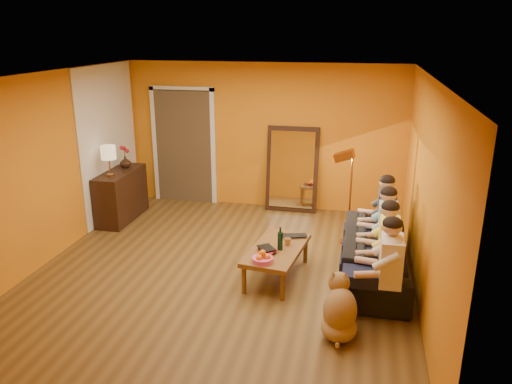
% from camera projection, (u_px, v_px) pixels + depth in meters
% --- Properties ---
extents(room_shell, '(5.00, 5.50, 2.60)m').
position_uv_depth(room_shell, '(229.00, 172.00, 6.72)').
color(room_shell, brown).
rests_on(room_shell, ground).
extents(white_accent, '(0.02, 1.90, 2.58)m').
position_uv_depth(white_accent, '(109.00, 142.00, 8.50)').
color(white_accent, white).
rests_on(white_accent, wall_left).
extents(doorway_recess, '(1.06, 0.30, 2.10)m').
position_uv_depth(doorway_recess, '(186.00, 145.00, 9.38)').
color(doorway_recess, '#3F2D19').
rests_on(doorway_recess, floor).
extents(door_jamb_left, '(0.08, 0.06, 2.20)m').
position_uv_depth(door_jamb_left, '(155.00, 145.00, 9.39)').
color(door_jamb_left, white).
rests_on(door_jamb_left, wall_back).
extents(door_jamb_right, '(0.08, 0.06, 2.20)m').
position_uv_depth(door_jamb_right, '(213.00, 148.00, 9.16)').
color(door_jamb_right, white).
rests_on(door_jamb_right, wall_back).
extents(door_header, '(1.22, 0.06, 0.08)m').
position_uv_depth(door_header, '(181.00, 88.00, 8.94)').
color(door_header, white).
rests_on(door_header, wall_back).
extents(mirror_frame, '(0.92, 0.27, 1.51)m').
position_uv_depth(mirror_frame, '(292.00, 169.00, 8.88)').
color(mirror_frame, '#321E10').
rests_on(mirror_frame, floor).
extents(mirror_glass, '(0.78, 0.21, 1.35)m').
position_uv_depth(mirror_glass, '(292.00, 170.00, 8.84)').
color(mirror_glass, white).
rests_on(mirror_glass, mirror_frame).
extents(sideboard, '(0.44, 1.18, 0.85)m').
position_uv_depth(sideboard, '(121.00, 195.00, 8.54)').
color(sideboard, '#321E10').
rests_on(sideboard, floor).
extents(table_lamp, '(0.24, 0.24, 0.51)m').
position_uv_depth(table_lamp, '(109.00, 161.00, 8.05)').
color(table_lamp, beige).
rests_on(table_lamp, sideboard).
extents(sofa, '(2.12, 0.83, 0.62)m').
position_uv_depth(sofa, '(375.00, 255.00, 6.56)').
color(sofa, black).
rests_on(sofa, floor).
extents(coffee_table, '(0.78, 1.29, 0.42)m').
position_uv_depth(coffee_table, '(277.00, 262.00, 6.57)').
color(coffee_table, brown).
rests_on(coffee_table, floor).
extents(floor_lamp, '(0.33, 0.27, 1.44)m').
position_uv_depth(floor_lamp, '(350.00, 199.00, 7.44)').
color(floor_lamp, '#AE6F33').
rests_on(floor_lamp, floor).
extents(dog, '(0.52, 0.67, 0.70)m').
position_uv_depth(dog, '(340.00, 306.00, 5.27)').
color(dog, '#AA864D').
rests_on(dog, floor).
extents(person_far_left, '(0.70, 0.44, 1.22)m').
position_uv_depth(person_far_left, '(390.00, 269.00, 5.51)').
color(person_far_left, silver).
rests_on(person_far_left, sofa).
extents(person_mid_left, '(0.70, 0.44, 1.22)m').
position_uv_depth(person_mid_left, '(388.00, 249.00, 6.02)').
color(person_mid_left, '#FFED54').
rests_on(person_mid_left, sofa).
extents(person_mid_right, '(0.70, 0.44, 1.22)m').
position_uv_depth(person_mid_right, '(387.00, 231.00, 6.53)').
color(person_mid_right, '#88B3D2').
rests_on(person_mid_right, sofa).
extents(person_far_right, '(0.70, 0.44, 1.22)m').
position_uv_depth(person_far_right, '(386.00, 217.00, 7.05)').
color(person_far_right, '#333237').
rests_on(person_far_right, sofa).
extents(fruit_bowl, '(0.26, 0.26, 0.16)m').
position_uv_depth(fruit_bowl, '(263.00, 256.00, 6.08)').
color(fruit_bowl, '#E14F92').
rests_on(fruit_bowl, coffee_table).
extents(wine_bottle, '(0.07, 0.07, 0.31)m').
position_uv_depth(wine_bottle, '(280.00, 239.00, 6.40)').
color(wine_bottle, black).
rests_on(wine_bottle, coffee_table).
extents(tumbler, '(0.11, 0.11, 0.09)m').
position_uv_depth(tumbler, '(287.00, 242.00, 6.58)').
color(tumbler, '#B27F3F').
rests_on(tumbler, coffee_table).
extents(laptop, '(0.40, 0.31, 0.03)m').
position_uv_depth(laptop, '(294.00, 237.00, 6.79)').
color(laptop, black).
rests_on(laptop, coffee_table).
extents(book_lower, '(0.27, 0.29, 0.02)m').
position_uv_depth(book_lower, '(260.00, 252.00, 6.35)').
color(book_lower, '#321E10').
rests_on(book_lower, coffee_table).
extents(book_mid, '(0.25, 0.29, 0.02)m').
position_uv_depth(book_mid, '(261.00, 250.00, 6.35)').
color(book_mid, '#B01422').
rests_on(book_mid, book_lower).
extents(book_upper, '(0.28, 0.29, 0.02)m').
position_uv_depth(book_upper, '(260.00, 249.00, 6.33)').
color(book_upper, black).
rests_on(book_upper, book_mid).
extents(vase, '(0.19, 0.19, 0.20)m').
position_uv_depth(vase, '(125.00, 162.00, 8.61)').
color(vase, '#321E10').
rests_on(vase, sideboard).
extents(flowers, '(0.17, 0.17, 0.39)m').
position_uv_depth(flowers, '(124.00, 150.00, 8.54)').
color(flowers, '#B01422').
rests_on(flowers, vase).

